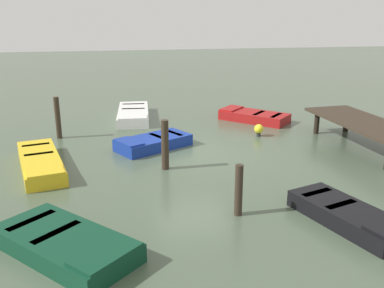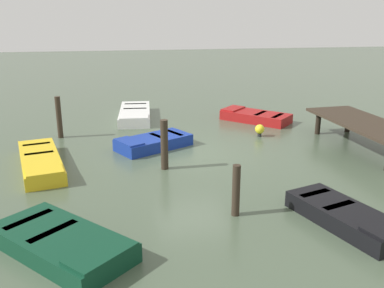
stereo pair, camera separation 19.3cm
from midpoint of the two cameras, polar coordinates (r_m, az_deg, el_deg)
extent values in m
plane|color=#475642|center=(14.70, -0.38, -1.30)|extent=(80.00, 80.00, 0.00)
cube|color=#33281E|center=(16.25, 21.85, 2.56)|extent=(5.38, 2.31, 0.10)
cylinder|color=black|center=(18.39, 19.57, 2.91)|extent=(0.20, 0.20, 0.85)
cylinder|color=black|center=(17.68, 15.96, 2.69)|extent=(0.20, 0.20, 0.85)
cube|color=navy|center=(15.32, -5.50, 0.18)|extent=(2.39, 2.89, 0.40)
cube|color=silver|center=(15.28, -5.52, 0.69)|extent=(1.95, 2.42, 0.04)
cube|color=navy|center=(14.72, -8.79, 0.28)|extent=(1.27, 1.06, 0.06)
cube|color=#A4A49F|center=(15.37, -4.92, 0.97)|extent=(0.95, 0.66, 0.04)
cube|color=#A4A49F|center=(15.78, -2.79, 1.44)|extent=(0.95, 0.66, 0.04)
cube|color=silver|center=(19.64, -8.10, 3.95)|extent=(3.83, 1.57, 0.40)
cube|color=#334772|center=(19.61, -8.11, 4.35)|extent=(3.25, 1.24, 0.04)
cube|color=silver|center=(18.16, -8.21, 3.59)|extent=(0.90, 1.25, 0.06)
cube|color=navy|center=(19.87, -8.10, 4.64)|extent=(0.27, 1.05, 0.04)
cube|color=navy|center=(20.88, -8.05, 5.26)|extent=(0.27, 1.05, 0.04)
cube|color=#0C3823|center=(9.28, -17.18, -12.59)|extent=(3.29, 3.22, 0.40)
cube|color=maroon|center=(9.21, -17.26, -11.84)|extent=(2.72, 2.66, 0.04)
cube|color=#0C3823|center=(8.32, -12.09, -14.05)|extent=(1.41, 1.44, 0.06)
cube|color=maroon|center=(9.36, -18.16, -11.14)|extent=(0.93, 0.97, 0.04)
cube|color=maroon|center=(10.02, -21.11, -9.52)|extent=(0.93, 0.97, 0.04)
cube|color=gold|center=(14.13, -19.90, -2.31)|extent=(3.91, 1.99, 0.40)
cube|color=#4C3319|center=(14.09, -19.95, -1.77)|extent=(3.31, 1.61, 0.04)
cube|color=gold|center=(12.67, -19.41, -3.40)|extent=(1.04, 1.18, 0.06)
cube|color=#42301E|center=(14.34, -20.07, -1.28)|extent=(0.40, 0.90, 0.04)
cube|color=#42301E|center=(15.33, -20.41, -0.14)|extent=(0.40, 0.90, 0.04)
cube|color=black|center=(10.57, 19.48, -8.96)|extent=(3.05, 1.97, 0.40)
cube|color=gray|center=(10.52, 19.56, -8.27)|extent=(2.57, 1.60, 0.04)
cube|color=#776E5D|center=(10.62, 18.73, -7.67)|extent=(0.47, 0.90, 0.04)
cube|color=#776E5D|center=(11.11, 15.79, -6.27)|extent=(0.47, 0.90, 0.04)
cube|color=maroon|center=(19.19, 7.98, 3.64)|extent=(2.98, 3.01, 0.40)
cube|color=black|center=(19.15, 8.00, 4.04)|extent=(2.47, 2.50, 0.04)
cube|color=maroon|center=(19.65, 4.99, 4.75)|extent=(1.28, 1.27, 0.06)
cube|color=black|center=(19.05, 8.60, 4.07)|extent=(0.86, 0.84, 0.04)
cube|color=black|center=(18.73, 10.84, 3.72)|extent=(0.86, 0.84, 0.04)
cylinder|color=#33281E|center=(10.24, 5.69, -6.14)|extent=(0.19, 0.19, 1.28)
cylinder|color=#33281E|center=(13.10, -4.03, -0.11)|extent=(0.23, 0.23, 1.56)
cylinder|color=#33281E|center=(17.10, -17.74, 3.34)|extent=(0.20, 0.20, 1.60)
cylinder|color=#262626|center=(16.90, 8.52, 1.23)|extent=(0.16, 0.16, 0.12)
sphere|color=yellow|center=(16.84, 8.56, 2.01)|extent=(0.36, 0.36, 0.36)
camera|label=1|loc=(0.10, -90.38, -0.12)|focal=40.08mm
camera|label=2|loc=(0.10, 89.62, 0.12)|focal=40.08mm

